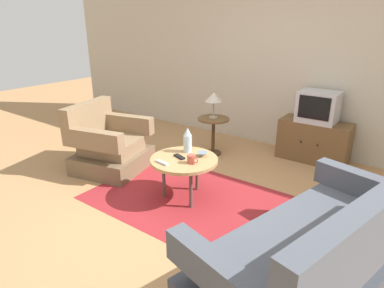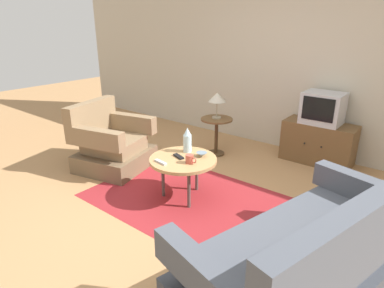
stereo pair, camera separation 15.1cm
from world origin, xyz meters
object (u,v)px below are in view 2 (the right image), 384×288
at_px(bowl, 202,154).
at_px(mug, 190,159).
at_px(armchair, 111,145).
at_px(coffee_table, 183,161).
at_px(tv_remote_silver, 161,162).
at_px(table_lamp, 217,98).
at_px(television, 323,108).
at_px(tv_remote_dark, 179,156).
at_px(side_table, 216,129).
at_px(tv_stand, 318,143).
at_px(couch, 308,258).
at_px(vase, 187,140).

bearing_deg(bowl, mug, -87.78).
distance_m(armchair, bowl, 1.44).
bearing_deg(coffee_table, tv_remote_silver, -112.93).
relative_size(coffee_table, bowl, 6.09).
height_order(table_lamp, mug, table_lamp).
relative_size(armchair, television, 2.04).
bearing_deg(television, coffee_table, -113.33).
bearing_deg(tv_remote_dark, side_table, 124.69).
relative_size(tv_stand, bowl, 7.79).
height_order(mug, tv_remote_silver, mug).
relative_size(bowl, tv_remote_silver, 0.71).
bearing_deg(television, tv_stand, 90.00).
height_order(armchair, couch, couch).
xyz_separation_m(tv_stand, vase, (-0.91, -1.75, 0.33)).
relative_size(television, bowl, 4.18).
bearing_deg(bowl, armchair, -174.94).
relative_size(vase, tv_remote_dark, 1.75).
bearing_deg(bowl, tv_remote_dark, -136.94).
xyz_separation_m(side_table, television, (1.27, 0.64, 0.39)).
xyz_separation_m(coffee_table, table_lamp, (-0.45, 1.30, 0.41)).
height_order(couch, bowl, couch).
distance_m(side_table, tv_remote_dark, 1.36).
bearing_deg(vase, coffee_table, -64.81).
xyz_separation_m(side_table, vase, (0.36, -1.11, 0.22)).
xyz_separation_m(vase, mug, (0.22, -0.23, -0.09)).
relative_size(armchair, coffee_table, 1.40).
bearing_deg(armchair, tv_remote_silver, 63.07).
height_order(mug, bowl, mug).
distance_m(television, tv_remote_dark, 2.15).
height_order(vase, tv_remote_dark, vase).
height_order(coffee_table, tv_remote_silver, tv_remote_silver).
height_order(armchair, bowl, armchair).
height_order(side_table, table_lamp, table_lamp).
height_order(television, bowl, television).
xyz_separation_m(armchair, tv_remote_silver, (1.19, -0.28, 0.18)).
bearing_deg(vase, armchair, -173.33).
height_order(side_table, tv_stand, tv_stand).
xyz_separation_m(tv_stand, television, (0.00, -0.01, 0.50)).
height_order(side_table, television, television).
bearing_deg(mug, armchair, 176.33).
height_order(side_table, tv_remote_dark, side_table).
height_order(side_table, vase, vase).
bearing_deg(vase, table_lamp, 108.29).
height_order(tv_stand, television, television).
distance_m(coffee_table, bowl, 0.22).
relative_size(side_table, table_lamp, 1.49).
distance_m(tv_stand, tv_remote_dark, 2.14).
xyz_separation_m(side_table, mug, (0.58, -1.34, 0.13)).
xyz_separation_m(armchair, mug, (1.43, -0.09, 0.21)).
height_order(couch, table_lamp, couch).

